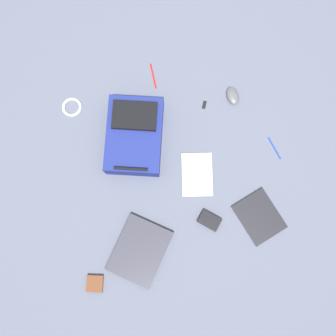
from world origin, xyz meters
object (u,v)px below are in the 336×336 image
power_brick (209,221)px  book_red (197,175)px  computer_mouse (233,96)px  usb_stick (204,105)px  backpack (134,135)px  cable_coil (72,107)px  book_blue (259,217)px  earbud_pouch (95,284)px  laptop (140,251)px  pen_blue (275,148)px  pen_black (153,76)px

power_brick → book_red: bearing=-90.8°
computer_mouse → usb_stick: computer_mouse is taller
backpack → power_brick: size_ratio=4.27×
computer_mouse → cable_coil: computer_mouse is taller
power_brick → book_blue: bearing=169.2°
backpack → cable_coil: size_ratio=4.41×
power_brick → backpack: bearing=-63.5°
earbud_pouch → usb_stick: 1.12m
laptop → pen_blue: size_ratio=3.01×
computer_mouse → backpack: bearing=-170.3°
backpack → book_red: (-0.27, 0.28, -0.06)m
laptop → usb_stick: size_ratio=9.08×
earbud_pouch → pen_blue: bearing=-158.2°
laptop → power_brick: laptop is taller
laptop → power_brick: bearing=-172.0°
power_brick → pen_black: 0.86m
backpack → earbud_pouch: (0.39, 0.69, -0.06)m
earbud_pouch → power_brick: bearing=-166.5°
computer_mouse → pen_black: 0.46m
laptop → earbud_pouch: bearing=21.2°
laptop → book_red: size_ratio=1.52×
computer_mouse → pen_blue: computer_mouse is taller
book_red → computer_mouse: size_ratio=2.51×
power_brick → usb_stick: power_brick is taller
laptop → book_blue: (-0.65, -0.01, -0.01)m
computer_mouse → book_red: bearing=-128.7°
earbud_pouch → computer_mouse: bearing=-141.1°
computer_mouse → earbud_pouch: bearing=-140.2°
cable_coil → pen_black: (-0.48, -0.06, -0.00)m
earbud_pouch → pen_black: bearing=-119.6°
backpack → pen_black: bearing=-119.9°
backpack → pen_blue: 0.76m
pen_black → pen_blue: 0.78m
book_blue → power_brick: size_ratio=2.61×
power_brick → usb_stick: 0.64m
power_brick → usb_stick: bearing=-103.4°
book_red → power_brick: bearing=89.2°
power_brick → cable_coil: bearing=-54.7°
computer_mouse → earbud_pouch: 1.24m
backpack → book_blue: size_ratio=1.64×
pen_black → earbud_pouch: bearing=60.4°
book_blue → cable_coil: 1.18m
book_blue → power_brick: (0.26, -0.05, 0.01)m
usb_stick → laptop: bearing=51.2°
computer_mouse → cable_coil: size_ratio=0.98×
book_blue → backpack: bearing=-48.1°
book_red → pen_blue: (-0.45, -0.03, -0.00)m
backpack → computer_mouse: bearing=-171.2°
backpack → laptop: backpack is taller
power_brick → pen_blue: bearing=-147.7°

